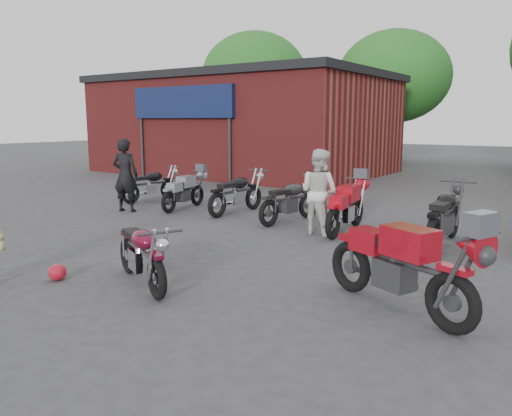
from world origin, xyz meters
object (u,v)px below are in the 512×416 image
Objects in this scene: sportbike at (400,260)px; row_bike_1 at (184,189)px; person_light at (319,192)px; row_bike_5 at (445,213)px; vintage_motorcycle at (141,250)px; row_bike_2 at (237,191)px; helmet at (57,272)px; row_bike_0 at (151,183)px; person_dark at (125,175)px; row_bike_3 at (290,198)px; row_bike_4 at (347,205)px.

sportbike reaches higher than row_bike_1.
row_bike_5 is at bearing -159.14° from person_light.
row_bike_1 is (-3.77, 4.96, -0.01)m from vintage_motorcycle.
row_bike_2 is (1.52, 0.29, 0.05)m from row_bike_1.
row_bike_5 reaches higher than row_bike_2.
row_bike_5 reaches higher than helmet.
person_light is 0.96× the size of row_bike_0.
person_light is 2.44m from row_bike_5.
person_dark reaches higher than row_bike_3.
vintage_motorcycle is at bearing -137.46° from sportbike.
vintage_motorcycle is 6.23m from row_bike_1.
vintage_motorcycle is at bearing -151.00° from row_bike_1.
person_light is 0.97× the size of row_bike_1.
row_bike_4 is at bearing -90.77° from row_bike_3.
vintage_motorcycle is 1.39m from helmet.
person_dark reaches higher than row_bike_4.
person_light is at bearing -106.46° from row_bike_1.
vintage_motorcycle is 0.91× the size of row_bike_4.
row_bike_0 is 1.01× the size of row_bike_1.
row_bike_3 is (4.85, -0.30, 0.03)m from row_bike_0.
row_bike_5 is at bearing 84.48° from vintage_motorcycle.
row_bike_5 is at bearing 167.29° from person_dark.
row_bike_1 is at bearing -151.62° from person_dark.
row_bike_5 is at bearing -85.93° from row_bike_3.
vintage_motorcycle is at bearing 121.03° from person_dark.
vintage_motorcycle is 6.13m from person_dark.
row_bike_1 is 3.17m from row_bike_3.
row_bike_0 reaches higher than helmet.
helmet is 0.12× the size of row_bike_5.
sportbike reaches higher than row_bike_2.
row_bike_1 is (1.68, -0.42, -0.01)m from row_bike_0.
person_dark is at bearing -174.99° from sportbike.
row_bike_2 reaches higher than row_bike_1.
row_bike_5 is (4.11, 5.36, 0.50)m from helmet.
row_bike_5 is at bearing -95.57° from row_bike_4.
row_bike_3 is at bearing -85.60° from row_bike_0.
row_bike_4 is at bearing 88.30° from row_bike_5.
helmet is at bearing 153.22° from row_bike_4.
person_dark is 5.29m from person_light.
vintage_motorcycle is at bearing 147.79° from row_bike_5.
row_bike_4 is (4.67, -0.12, 0.06)m from row_bike_1.
vintage_motorcycle is 5.62m from row_bike_5.
row_bike_4 is at bearing -99.73° from row_bike_1.
row_bike_0 is 0.91× the size of row_bike_4.
person_light is at bearing -115.31° from row_bike_3.
row_bike_2 is at bearing 83.94° from row_bike_5.
row_bike_2 is at bearing -87.38° from row_bike_1.
sportbike is at bearing -175.10° from row_bike_5.
row_bike_3 is at bearing -93.83° from row_bike_2.
person_dark is 1.72m from row_bike_0.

